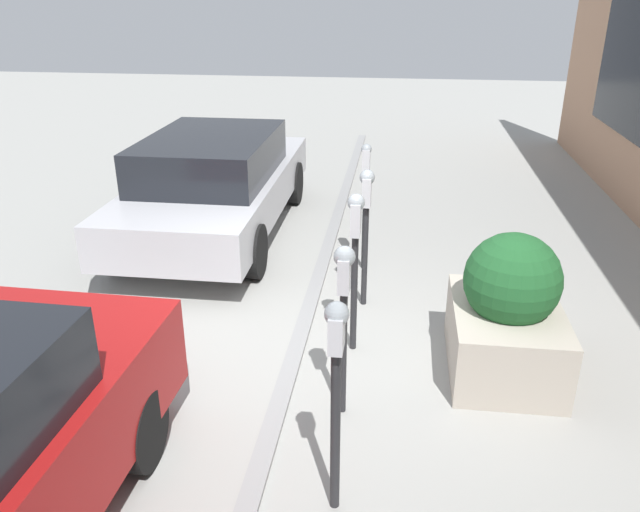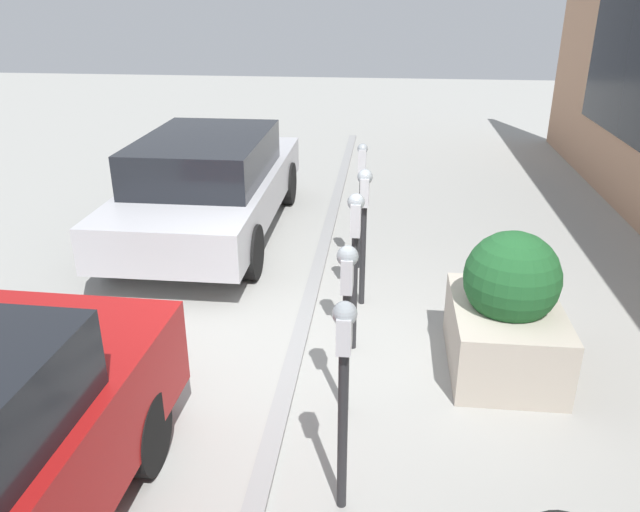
% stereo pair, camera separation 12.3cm
% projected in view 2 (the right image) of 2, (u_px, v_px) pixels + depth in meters
% --- Properties ---
extents(ground_plane, '(40.00, 40.00, 0.00)m').
position_uv_depth(ground_plane, '(305.00, 347.00, 6.16)').
color(ground_plane, '#999993').
extents(curb_strip, '(19.00, 0.16, 0.04)m').
position_uv_depth(curb_strip, '(297.00, 345.00, 6.16)').
color(curb_strip, gray).
rests_on(curb_strip, ground_plane).
extents(parking_meter_nearest, '(0.18, 0.15, 1.57)m').
position_uv_depth(parking_meter_nearest, '(344.00, 370.00, 3.86)').
color(parking_meter_nearest, '#232326').
rests_on(parking_meter_nearest, ground_plane).
extents(parking_meter_second, '(0.20, 0.17, 1.50)m').
position_uv_depth(parking_meter_second, '(347.00, 294.00, 4.82)').
color(parking_meter_second, '#232326').
rests_on(parking_meter_second, ground_plane).
extents(parking_meter_middle, '(0.19, 0.16, 1.59)m').
position_uv_depth(parking_meter_middle, '(355.00, 241.00, 5.72)').
color(parking_meter_middle, '#232326').
rests_on(parking_meter_middle, ground_plane).
extents(parking_meter_fourth, '(0.19, 0.16, 1.55)m').
position_uv_depth(parking_meter_fourth, '(364.00, 209.00, 6.59)').
color(parking_meter_fourth, '#232326').
rests_on(parking_meter_fourth, ground_plane).
extents(parking_meter_farthest, '(0.14, 0.12, 1.59)m').
position_uv_depth(parking_meter_farthest, '(362.00, 181.00, 7.48)').
color(parking_meter_farthest, '#232326').
rests_on(parking_meter_farthest, ground_plane).
extents(planter_box, '(1.34, 0.97, 1.34)m').
position_uv_depth(planter_box, '(507.00, 312.00, 5.63)').
color(planter_box, '#B2A899').
rests_on(planter_box, ground_plane).
extents(parked_car_middle, '(4.65, 1.90, 1.45)m').
position_uv_depth(parked_car_middle, '(210.00, 183.00, 8.70)').
color(parked_car_middle, '#B7B7BC').
rests_on(parked_car_middle, ground_plane).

